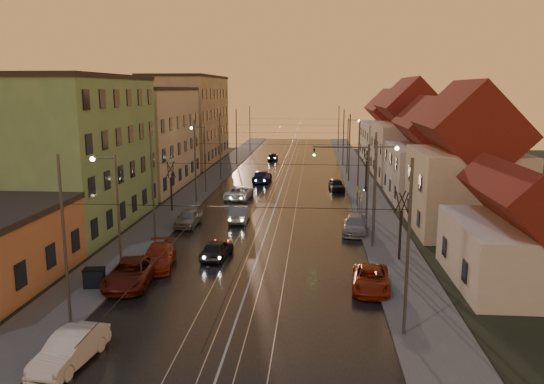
% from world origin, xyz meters
% --- Properties ---
extents(ground, '(160.00, 160.00, 0.00)m').
position_xyz_m(ground, '(0.00, 0.00, 0.00)').
color(ground, black).
rests_on(ground, ground).
extents(road, '(16.00, 120.00, 0.04)m').
position_xyz_m(road, '(0.00, 40.00, 0.02)').
color(road, black).
rests_on(road, ground).
extents(sidewalk_left, '(4.00, 120.00, 0.15)m').
position_xyz_m(sidewalk_left, '(-10.00, 40.00, 0.07)').
color(sidewalk_left, '#4C4C4C').
rests_on(sidewalk_left, ground).
extents(sidewalk_right, '(4.00, 120.00, 0.15)m').
position_xyz_m(sidewalk_right, '(10.00, 40.00, 0.07)').
color(sidewalk_right, '#4C4C4C').
rests_on(sidewalk_right, ground).
extents(tram_rail_0, '(0.06, 120.00, 0.03)m').
position_xyz_m(tram_rail_0, '(-2.20, 40.00, 0.06)').
color(tram_rail_0, gray).
rests_on(tram_rail_0, road).
extents(tram_rail_1, '(0.06, 120.00, 0.03)m').
position_xyz_m(tram_rail_1, '(-0.77, 40.00, 0.06)').
color(tram_rail_1, gray).
rests_on(tram_rail_1, road).
extents(tram_rail_2, '(0.06, 120.00, 0.03)m').
position_xyz_m(tram_rail_2, '(0.77, 40.00, 0.06)').
color(tram_rail_2, gray).
rests_on(tram_rail_2, road).
extents(tram_rail_3, '(0.06, 120.00, 0.03)m').
position_xyz_m(tram_rail_3, '(2.20, 40.00, 0.06)').
color(tram_rail_3, gray).
rests_on(tram_rail_3, road).
extents(apartment_left_1, '(10.00, 18.00, 13.00)m').
position_xyz_m(apartment_left_1, '(-17.50, 14.00, 6.50)').
color(apartment_left_1, '#659861').
rests_on(apartment_left_1, ground).
extents(apartment_left_2, '(10.00, 20.00, 12.00)m').
position_xyz_m(apartment_left_2, '(-17.50, 34.00, 6.00)').
color(apartment_left_2, '#BEB293').
rests_on(apartment_left_2, ground).
extents(apartment_left_3, '(10.00, 24.00, 14.00)m').
position_xyz_m(apartment_left_3, '(-17.50, 58.00, 7.00)').
color(apartment_left_3, '#93805F').
rests_on(apartment_left_3, ground).
extents(house_right_0, '(8.16, 10.20, 5.80)m').
position_xyz_m(house_right_0, '(17.00, 2.00, 2.92)').
color(house_right_0, beige).
rests_on(house_right_0, ground).
extents(house_right_1, '(8.67, 10.20, 10.80)m').
position_xyz_m(house_right_1, '(17.00, 15.00, 5.45)').
color(house_right_1, '#BEB192').
rests_on(house_right_1, ground).
extents(house_right_2, '(9.18, 12.24, 9.20)m').
position_xyz_m(house_right_2, '(17.00, 28.00, 4.64)').
color(house_right_2, beige).
rests_on(house_right_2, ground).
extents(house_right_3, '(9.18, 14.28, 11.50)m').
position_xyz_m(house_right_3, '(17.00, 43.00, 5.80)').
color(house_right_3, '#BEB192').
rests_on(house_right_3, ground).
extents(house_right_4, '(9.18, 16.32, 10.00)m').
position_xyz_m(house_right_4, '(17.00, 61.00, 5.05)').
color(house_right_4, beige).
rests_on(house_right_4, ground).
extents(catenary_pole_l_0, '(0.16, 0.16, 9.00)m').
position_xyz_m(catenary_pole_l_0, '(-8.60, -6.00, 4.50)').
color(catenary_pole_l_0, '#595B60').
rests_on(catenary_pole_l_0, ground).
extents(catenary_pole_r_0, '(0.16, 0.16, 9.00)m').
position_xyz_m(catenary_pole_r_0, '(8.60, -6.00, 4.50)').
color(catenary_pole_r_0, '#595B60').
rests_on(catenary_pole_r_0, ground).
extents(catenary_pole_l_1, '(0.16, 0.16, 9.00)m').
position_xyz_m(catenary_pole_l_1, '(-8.60, 9.00, 4.50)').
color(catenary_pole_l_1, '#595B60').
rests_on(catenary_pole_l_1, ground).
extents(catenary_pole_r_1, '(0.16, 0.16, 9.00)m').
position_xyz_m(catenary_pole_r_1, '(8.60, 9.00, 4.50)').
color(catenary_pole_r_1, '#595B60').
rests_on(catenary_pole_r_1, ground).
extents(catenary_pole_l_2, '(0.16, 0.16, 9.00)m').
position_xyz_m(catenary_pole_l_2, '(-8.60, 24.00, 4.50)').
color(catenary_pole_l_2, '#595B60').
rests_on(catenary_pole_l_2, ground).
extents(catenary_pole_r_2, '(0.16, 0.16, 9.00)m').
position_xyz_m(catenary_pole_r_2, '(8.60, 24.00, 4.50)').
color(catenary_pole_r_2, '#595B60').
rests_on(catenary_pole_r_2, ground).
extents(catenary_pole_l_3, '(0.16, 0.16, 9.00)m').
position_xyz_m(catenary_pole_l_3, '(-8.60, 39.00, 4.50)').
color(catenary_pole_l_3, '#595B60').
rests_on(catenary_pole_l_3, ground).
extents(catenary_pole_r_3, '(0.16, 0.16, 9.00)m').
position_xyz_m(catenary_pole_r_3, '(8.60, 39.00, 4.50)').
color(catenary_pole_r_3, '#595B60').
rests_on(catenary_pole_r_3, ground).
extents(catenary_pole_l_4, '(0.16, 0.16, 9.00)m').
position_xyz_m(catenary_pole_l_4, '(-8.60, 54.00, 4.50)').
color(catenary_pole_l_4, '#595B60').
rests_on(catenary_pole_l_4, ground).
extents(catenary_pole_r_4, '(0.16, 0.16, 9.00)m').
position_xyz_m(catenary_pole_r_4, '(8.60, 54.00, 4.50)').
color(catenary_pole_r_4, '#595B60').
rests_on(catenary_pole_r_4, ground).
extents(catenary_pole_l_5, '(0.16, 0.16, 9.00)m').
position_xyz_m(catenary_pole_l_5, '(-8.60, 72.00, 4.50)').
color(catenary_pole_l_5, '#595B60').
rests_on(catenary_pole_l_5, ground).
extents(catenary_pole_r_5, '(0.16, 0.16, 9.00)m').
position_xyz_m(catenary_pole_r_5, '(8.60, 72.00, 4.50)').
color(catenary_pole_r_5, '#595B60').
rests_on(catenary_pole_r_5, ground).
extents(street_lamp_0, '(1.75, 0.32, 8.00)m').
position_xyz_m(street_lamp_0, '(-9.10, 2.00, 4.89)').
color(street_lamp_0, '#595B60').
rests_on(street_lamp_0, ground).
extents(street_lamp_1, '(1.75, 0.32, 8.00)m').
position_xyz_m(street_lamp_1, '(9.10, 10.00, 4.89)').
color(street_lamp_1, '#595B60').
rests_on(street_lamp_1, ground).
extents(street_lamp_2, '(1.75, 0.32, 8.00)m').
position_xyz_m(street_lamp_2, '(-9.10, 30.00, 4.89)').
color(street_lamp_2, '#595B60').
rests_on(street_lamp_2, ground).
extents(street_lamp_3, '(1.75, 0.32, 8.00)m').
position_xyz_m(street_lamp_3, '(9.10, 46.00, 4.89)').
color(street_lamp_3, '#595B60').
rests_on(street_lamp_3, ground).
extents(traffic_light_mast, '(5.30, 0.32, 7.20)m').
position_xyz_m(traffic_light_mast, '(7.99, 18.00, 4.60)').
color(traffic_light_mast, '#595B60').
rests_on(traffic_light_mast, ground).
extents(bare_tree_0, '(1.09, 1.09, 5.11)m').
position_xyz_m(bare_tree_0, '(-10.20, 20.00, 2.49)').
color(bare_tree_0, black).
rests_on(bare_tree_0, ground).
extents(bare_tree_1, '(1.09, 1.09, 5.11)m').
position_xyz_m(bare_tree_1, '(10.20, 6.00, 2.49)').
color(bare_tree_1, black).
rests_on(bare_tree_1, ground).
extents(bare_tree_2, '(1.09, 1.09, 5.11)m').
position_xyz_m(bare_tree_2, '(10.40, 34.00, 2.49)').
color(bare_tree_2, black).
rests_on(bare_tree_2, ground).
extents(driving_car_0, '(2.15, 4.30, 1.41)m').
position_xyz_m(driving_car_0, '(-2.97, 5.66, 0.70)').
color(driving_car_0, black).
rests_on(driving_car_0, ground).
extents(driving_car_1, '(1.71, 4.67, 1.53)m').
position_xyz_m(driving_car_1, '(-2.86, 16.63, 0.76)').
color(driving_car_1, gray).
rests_on(driving_car_1, ground).
extents(driving_car_2, '(2.92, 5.65, 1.52)m').
position_xyz_m(driving_car_2, '(-4.31, 26.71, 0.76)').
color(driving_car_2, silver).
rests_on(driving_car_2, ground).
extents(driving_car_3, '(2.37, 5.49, 1.58)m').
position_xyz_m(driving_car_3, '(-2.86, 37.96, 0.79)').
color(driving_car_3, '#181E49').
rests_on(driving_car_3, ground).
extents(driving_car_4, '(1.65, 3.96, 1.34)m').
position_xyz_m(driving_car_4, '(-3.14, 59.78, 0.67)').
color(driving_car_4, black).
rests_on(driving_car_4, ground).
extents(parked_left_0, '(2.15, 4.64, 1.47)m').
position_xyz_m(parked_left_0, '(-6.73, -9.97, 0.74)').
color(parked_left_0, silver).
rests_on(parked_left_0, ground).
extents(parked_left_1, '(2.85, 5.71, 1.56)m').
position_xyz_m(parked_left_1, '(-7.39, -0.12, 0.78)').
color(parked_left_1, '#5D1A10').
rests_on(parked_left_1, ground).
extents(parked_left_2, '(2.74, 5.31, 1.47)m').
position_xyz_m(parked_left_2, '(-6.66, 3.38, 0.74)').
color(parked_left_2, maroon).
rests_on(parked_left_2, ground).
extents(parked_left_3, '(2.02, 4.47, 1.49)m').
position_xyz_m(parked_left_3, '(-7.22, 14.62, 0.75)').
color(parked_left_3, gray).
rests_on(parked_left_3, ground).
extents(parked_right_0, '(2.60, 4.98, 1.34)m').
position_xyz_m(parked_right_0, '(7.60, 0.29, 0.67)').
color(parked_right_0, '#9C280F').
rests_on(parked_right_0, ground).
extents(parked_right_1, '(2.61, 5.14, 1.43)m').
position_xyz_m(parked_right_1, '(7.60, 13.41, 0.71)').
color(parked_right_1, '#A2A3A8').
rests_on(parked_right_1, ground).
extents(parked_right_2, '(2.13, 4.29, 1.41)m').
position_xyz_m(parked_right_2, '(6.78, 32.76, 0.70)').
color(parked_right_2, black).
rests_on(parked_right_2, ground).
extents(dumpster, '(1.31, 0.98, 1.10)m').
position_xyz_m(dumpster, '(-9.39, -1.02, 0.70)').
color(dumpster, black).
rests_on(dumpster, sidewalk_left).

